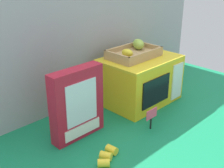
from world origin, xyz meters
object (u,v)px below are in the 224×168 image
Objects in this scene: cookie_set_box at (77,104)px; loose_toy_banana at (107,156)px; food_groups_crate at (134,53)px; toy_microwave at (140,80)px; price_sign at (151,116)px; loose_toy_apple at (164,80)px.

loose_toy_banana is (-0.03, -0.21, -0.14)m from cookie_set_box.
food_groups_crate reaches higher than cookie_set_box.
toy_microwave is 1.27× the size of cookie_set_box.
food_groups_crate is 0.60m from loose_toy_banana.
food_groups_crate reaches higher than price_sign.
price_sign is 0.30m from loose_toy_banana.
food_groups_crate is 0.36m from loose_toy_apple.
price_sign is (-0.17, -0.26, -0.20)m from food_groups_crate.
toy_microwave is 1.49× the size of food_groups_crate.
cookie_set_box reaches higher than loose_toy_apple.
price_sign is 1.46× the size of loose_toy_apple.
price_sign is (0.26, -0.19, -0.09)m from cookie_set_box.
toy_microwave reaches higher than loose_toy_apple.
cookie_set_box reaches higher than price_sign.
price_sign is at bearing -35.40° from cookie_set_box.
toy_microwave is 0.45m from cookie_set_box.
loose_toy_banana is at bearing -152.76° from toy_microwave.
price_sign reaches higher than loose_toy_apple.
loose_toy_banana is at bearing -97.92° from cookie_set_box.
food_groups_crate reaches higher than loose_toy_banana.
food_groups_crate is 0.46m from cookie_set_box.
cookie_set_box is 4.51× the size of loose_toy_apple.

